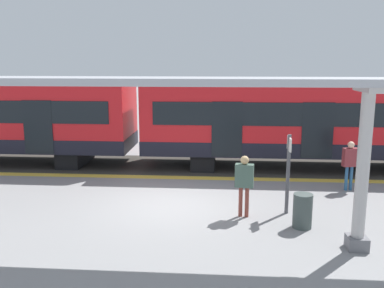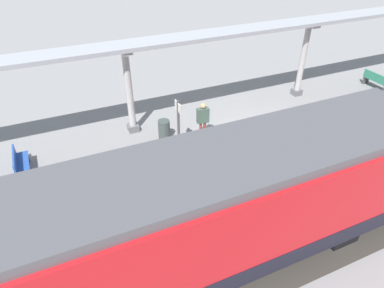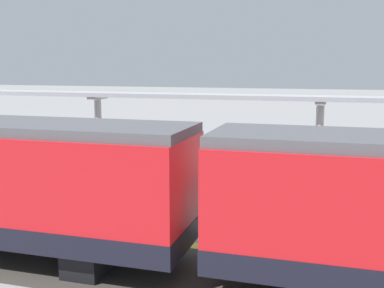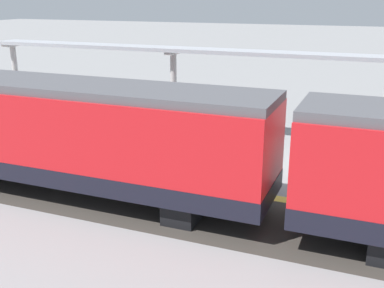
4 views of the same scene
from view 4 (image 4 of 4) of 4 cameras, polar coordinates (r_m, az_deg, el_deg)
ground_plane at (r=17.41m, az=7.86°, el=-2.30°), size 176.00×176.00×0.00m
tactile_edge_strip at (r=14.82m, az=5.09°, el=-5.83°), size 0.42×33.99×0.01m
trackbed at (r=13.25m, az=2.77°, el=-8.75°), size 3.20×45.99×0.01m
train_far_carriage at (r=14.75m, az=-15.08°, el=1.04°), size 2.65×12.83×3.48m
canopy_pillar_third at (r=20.76m, az=-2.26°, el=6.37°), size 1.10×0.44×3.63m
canopy_pillar_fourth at (r=25.57m, az=-20.69°, el=7.39°), size 1.10×0.44×3.63m
canopy_beam at (r=19.12m, az=9.97°, el=10.82°), size 1.20×27.11×0.16m
bench_near_end at (r=22.23m, az=-14.10°, el=2.91°), size 1.51×0.46×0.86m
trash_bin at (r=19.65m, az=-0.94°, el=1.53°), size 0.48×0.48×0.88m
platform_info_sign at (r=18.43m, az=-1.47°, el=3.30°), size 0.56×0.10×2.20m
passenger_waiting_near_edge at (r=17.63m, az=-11.28°, el=1.21°), size 0.30×0.50×1.61m
passenger_by_the_benches at (r=18.40m, az=2.40°, el=2.37°), size 0.29×0.51×1.68m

